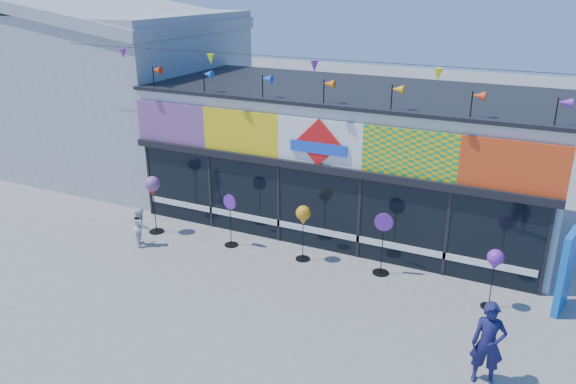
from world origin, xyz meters
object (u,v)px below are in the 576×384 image
Objects in this scene: spinner_0 at (153,188)px; spinner_1 at (230,219)px; spinner_2 at (303,217)px; child at (141,226)px; blue_sign at (566,271)px; spinner_3 at (382,242)px; spinner_4 at (495,262)px; adult_man at (488,344)px.

spinner_1 is at bearing 4.49° from spinner_0.
spinner_2 is 4.70m from child.
spinner_2 is (-6.31, -0.32, 0.27)m from blue_sign.
child is at bearing -168.67° from spinner_3.
spinner_0 is at bearing -176.11° from spinner_3.
spinner_1 is 0.99× the size of spinner_2.
spinner_4 is at bearing -9.77° from spinner_3.
adult_man is at bearing -140.35° from child.
spinner_3 reaches higher than spinner_1.
spinner_2 is 1.06× the size of spinner_4.
spinner_1 is 0.92× the size of spinner_3.
spinner_4 is at bearing -124.09° from child.
adult_man reaches higher than child.
adult_man is at bearing -30.72° from spinner_2.
child is at bearing -77.51° from spinner_0.
blue_sign reaches higher than adult_man.
spinner_1 is 2.24m from spinner_2.
blue_sign is at bearing -121.54° from child.
spinner_2 is at bearing -175.51° from spinner_3.
spinner_0 is at bearing 156.08° from adult_man.
spinner_0 is at bearing -165.45° from blue_sign.
spinner_1 is (2.50, 0.20, -0.59)m from spinner_0.
spinner_0 reaches higher than adult_man.
spinner_1 is 7.86m from adult_man.
adult_man is (2.97, -3.20, -0.05)m from spinner_3.
blue_sign is 1.17× the size of adult_man.
adult_man is 9.79m from child.
spinner_0 reaches higher than child.
spinner_0 is 1.56× the size of child.
spinner_2 reaches higher than spinner_1.
spinner_3 is at bearing -166.57° from blue_sign.
spinner_3 is 1.00× the size of adult_man.
spinner_0 is 10.19m from adult_man.
blue_sign is 1.32× the size of spinner_4.
spinner_3 is 2.78m from spinner_4.
spinner_0 is 9.55m from spinner_4.
blue_sign is 4.19m from spinner_3.
child is (-9.36, -0.86, -0.61)m from spinner_4.
blue_sign is 8.52m from spinner_1.
spinner_3 is 4.37m from adult_man.
spinner_0 is 1.05× the size of spinner_3.
spinner_1 is 0.93× the size of adult_man.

